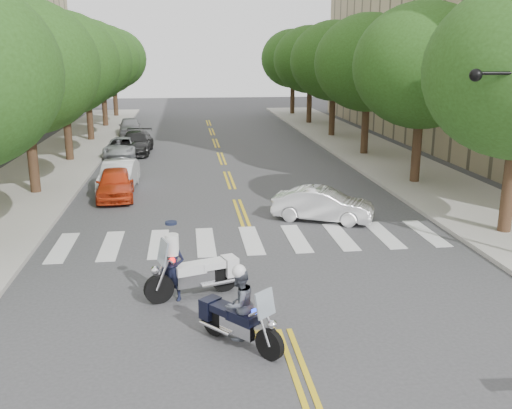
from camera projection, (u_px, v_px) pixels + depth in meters
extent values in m
plane|color=#38383A|center=(284.00, 330.00, 13.07)|extent=(140.00, 140.00, 0.00)
cube|color=#9E9991|center=(58.00, 161.00, 33.01)|extent=(5.00, 60.00, 0.15)
cube|color=#9E9991|center=(375.00, 154.00, 35.28)|extent=(5.00, 60.00, 0.15)
cylinder|color=#382316|center=(33.00, 158.00, 25.02)|extent=(0.44, 0.44, 3.32)
ellipsoid|color=#224513|center=(23.00, 67.00, 24.01)|extent=(6.40, 6.40, 5.76)
cylinder|color=#382316|center=(68.00, 133.00, 32.69)|extent=(0.44, 0.44, 3.32)
ellipsoid|color=#224513|center=(62.00, 63.00, 31.68)|extent=(6.40, 6.40, 5.76)
cylinder|color=#382316|center=(90.00, 118.00, 40.36)|extent=(0.44, 0.44, 3.32)
ellipsoid|color=#224513|center=(86.00, 61.00, 39.35)|extent=(6.40, 6.40, 5.76)
cylinder|color=#382316|center=(105.00, 107.00, 48.02)|extent=(0.44, 0.44, 3.32)
ellipsoid|color=#224513|center=(101.00, 60.00, 47.02)|extent=(6.40, 6.40, 5.76)
cylinder|color=#382316|center=(115.00, 100.00, 55.69)|extent=(0.44, 0.44, 3.32)
ellipsoid|color=#224513|center=(113.00, 59.00, 54.69)|extent=(6.40, 6.40, 5.76)
cylinder|color=#382316|center=(509.00, 188.00, 19.44)|extent=(0.44, 0.44, 3.32)
cylinder|color=#382316|center=(416.00, 150.00, 27.11)|extent=(0.44, 0.44, 3.32)
ellipsoid|color=#224513|center=(423.00, 66.00, 26.11)|extent=(6.40, 6.40, 5.76)
cylinder|color=#382316|center=(365.00, 128.00, 34.78)|extent=(0.44, 0.44, 3.32)
ellipsoid|color=#224513|center=(368.00, 63.00, 33.77)|extent=(6.40, 6.40, 5.76)
cylinder|color=#382316|center=(332.00, 115.00, 42.45)|extent=(0.44, 0.44, 3.32)
ellipsoid|color=#224513|center=(334.00, 61.00, 41.44)|extent=(6.40, 6.40, 5.76)
cylinder|color=#382316|center=(309.00, 105.00, 50.12)|extent=(0.44, 0.44, 3.32)
ellipsoid|color=#224513|center=(310.00, 59.00, 49.11)|extent=(6.40, 6.40, 5.76)
cylinder|color=#382316|center=(292.00, 98.00, 57.79)|extent=(0.44, 0.44, 3.32)
ellipsoid|color=#224513|center=(293.00, 59.00, 56.78)|extent=(6.40, 6.40, 5.76)
sphere|color=black|center=(476.00, 75.00, 15.70)|extent=(0.36, 0.36, 0.36)
cylinder|color=black|center=(270.00, 344.00, 11.73)|extent=(0.56, 0.61, 0.69)
cylinder|color=black|center=(215.00, 320.00, 12.78)|extent=(0.59, 0.64, 0.69)
cube|color=silver|center=(240.00, 326.00, 12.26)|extent=(0.84, 0.90, 0.32)
cube|color=black|center=(243.00, 317.00, 12.13)|extent=(0.74, 0.77, 0.22)
cube|color=black|center=(224.00, 309.00, 12.48)|extent=(0.67, 0.68, 0.16)
cube|color=black|center=(210.00, 308.00, 12.81)|extent=(0.53, 0.52, 0.45)
cube|color=#8C99A5|center=(265.00, 304.00, 11.59)|extent=(0.48, 0.45, 0.55)
cube|color=red|center=(263.00, 307.00, 11.84)|extent=(0.14, 0.14, 0.08)
cube|color=#0C26E5|center=(255.00, 311.00, 11.66)|extent=(0.14, 0.14, 0.08)
imported|color=#474C56|center=(239.00, 304.00, 12.12)|extent=(0.98, 0.96, 1.59)
sphere|color=silver|center=(239.00, 271.00, 11.93)|extent=(0.30, 0.30, 0.30)
cylinder|color=black|center=(159.00, 289.00, 14.38)|extent=(0.77, 0.40, 0.76)
cylinder|color=black|center=(224.00, 277.00, 15.14)|extent=(0.79, 0.44, 0.76)
cube|color=silver|center=(194.00, 278.00, 14.75)|extent=(1.07, 0.67, 0.36)
cube|color=silver|center=(190.00, 269.00, 14.63)|extent=(0.87, 0.64, 0.25)
cube|color=silver|center=(212.00, 264.00, 14.89)|extent=(0.73, 0.63, 0.18)
cube|color=silver|center=(230.00, 266.00, 15.14)|extent=(0.48, 0.58, 0.50)
cube|color=#8C99A5|center=(163.00, 252.00, 14.19)|extent=(0.35, 0.59, 0.61)
cube|color=red|center=(172.00, 260.00, 14.21)|extent=(0.14, 0.14, 0.09)
cube|color=#0C26E5|center=(169.00, 257.00, 14.44)|extent=(0.14, 0.14, 0.09)
imported|color=black|center=(173.00, 269.00, 14.47)|extent=(0.71, 0.58, 1.69)
imported|color=white|center=(323.00, 205.00, 21.41)|extent=(3.96, 2.75, 1.24)
imported|color=red|center=(115.00, 183.00, 24.75)|extent=(1.81, 3.93, 1.31)
imported|color=silver|center=(119.00, 176.00, 26.18)|extent=(1.63, 4.12, 1.33)
imported|color=#A8ABB0|center=(122.00, 147.00, 34.74)|extent=(2.02, 4.16, 1.14)
imported|color=black|center=(136.00, 143.00, 35.77)|extent=(2.08, 4.74, 1.35)
imported|color=gray|center=(130.00, 126.00, 43.50)|extent=(1.97, 4.14, 1.37)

